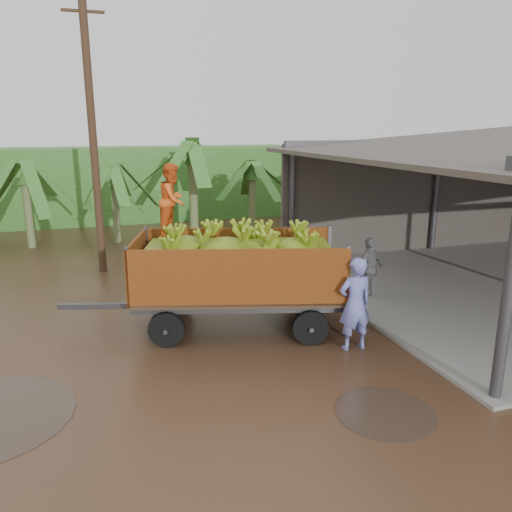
{
  "coord_description": "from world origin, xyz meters",
  "views": [
    {
      "loc": [
        -0.92,
        -9.73,
        4.52
      ],
      "look_at": [
        2.59,
        1.22,
        1.55
      ],
      "focal_mm": 35.0,
      "sensor_mm": 36.0,
      "label": 1
    }
  ],
  "objects_px": {
    "banana_trailer": "(237,269)",
    "man_blue": "(355,304)",
    "man_grey": "(370,269)",
    "utility_pole": "(93,137)"
  },
  "relations": [
    {
      "from": "man_blue",
      "to": "man_grey",
      "type": "xyz_separation_m",
      "value": [
        1.89,
        2.65,
        -0.13
      ]
    },
    {
      "from": "banana_trailer",
      "to": "utility_pole",
      "type": "xyz_separation_m",
      "value": [
        -2.87,
        5.84,
        2.84
      ]
    },
    {
      "from": "banana_trailer",
      "to": "man_blue",
      "type": "bearing_deg",
      "value": -26.63
    },
    {
      "from": "banana_trailer",
      "to": "man_blue",
      "type": "distance_m",
      "value": 2.76
    },
    {
      "from": "man_grey",
      "to": "man_blue",
      "type": "bearing_deg",
      "value": 31.5
    },
    {
      "from": "man_grey",
      "to": "utility_pole",
      "type": "bearing_deg",
      "value": -59.6
    },
    {
      "from": "man_blue",
      "to": "man_grey",
      "type": "distance_m",
      "value": 3.26
    },
    {
      "from": "banana_trailer",
      "to": "man_blue",
      "type": "height_order",
      "value": "banana_trailer"
    },
    {
      "from": "man_grey",
      "to": "utility_pole",
      "type": "distance_m",
      "value": 9.1
    },
    {
      "from": "banana_trailer",
      "to": "utility_pole",
      "type": "bearing_deg",
      "value": 132.16
    }
  ]
}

